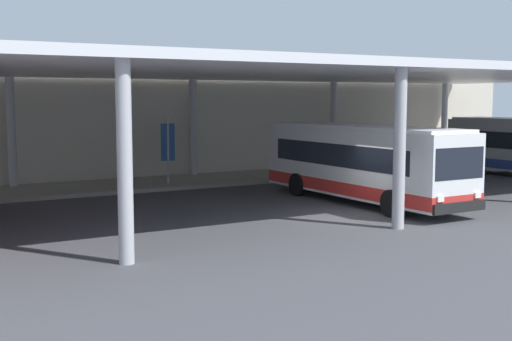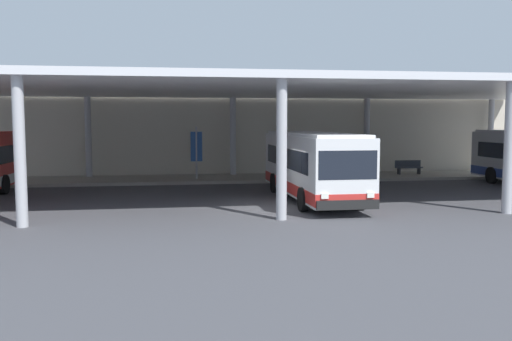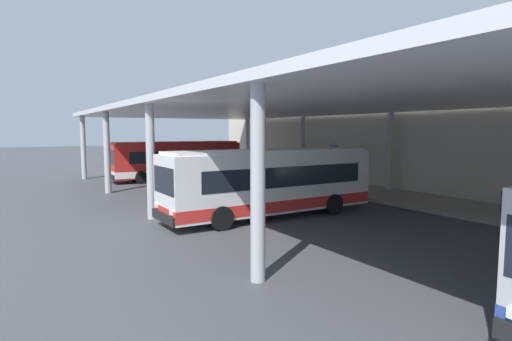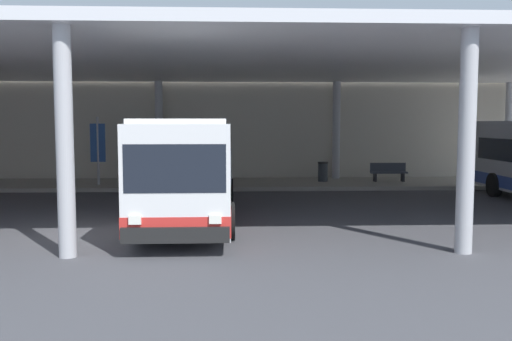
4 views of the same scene
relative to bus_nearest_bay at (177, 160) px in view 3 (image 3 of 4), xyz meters
name	(u,v)px [view 3 (image 3 of 4)]	position (x,y,z in m)	size (l,w,h in m)	color
ground_plane	(202,213)	(13.81, -3.96, -1.66)	(200.00, 200.00, 0.00)	#47474C
platform_kerb	(370,192)	(13.81, 7.79, -1.57)	(42.00, 4.50, 0.18)	gray
station_building_facade	(405,140)	(13.81, 11.04, 1.78)	(48.00, 1.60, 6.87)	beige
canopy_shelter	(292,108)	(13.81, 1.54, 3.63)	(40.00, 17.00, 5.55)	silver
bus_nearest_bay	(177,160)	(0.00, 0.00, 0.00)	(3.01, 10.62, 3.17)	red
bus_second_bay	(271,182)	(16.27, -1.52, 0.00)	(2.78, 10.55, 3.17)	white
trash_bin	(507,202)	(22.12, 8.00, -0.98)	(0.52, 0.52, 0.98)	#33383D
banner_sign	(334,161)	(11.27, 6.98, 0.32)	(0.70, 0.12, 3.20)	#B2B2B7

